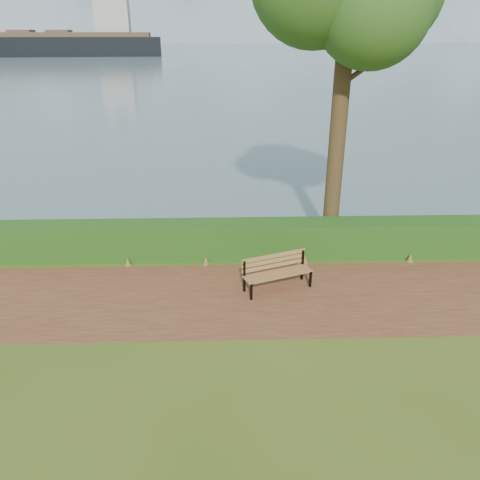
{
  "coord_description": "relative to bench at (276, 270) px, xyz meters",
  "views": [
    {
      "loc": [
        -0.52,
        -9.32,
        5.75
      ],
      "look_at": [
        -0.2,
        1.2,
        1.1
      ],
      "focal_mm": 35.0,
      "sensor_mm": 36.0,
      "label": 1
    }
  ],
  "objects": [
    {
      "name": "water",
      "position": [
        -0.67,
        259.25,
        -0.49
      ],
      "size": [
        700.0,
        510.0,
        0.0
      ],
      "primitive_type": "cube",
      "color": "slate",
      "rests_on": "ground"
    },
    {
      "name": "cargo_ship",
      "position": [
        -50.84,
        129.04,
        2.61
      ],
      "size": [
        69.39,
        17.58,
        20.84
      ],
      "rotation": [
        0.0,
        0.0,
        0.1
      ],
      "color": "black",
      "rests_on": "ground"
    },
    {
      "name": "bench",
      "position": [
        0.0,
        0.0,
        0.0
      ],
      "size": [
        1.77,
        1.07,
        0.86
      ],
      "rotation": [
        0.0,
        0.0,
        0.36
      ],
      "color": "black",
      "rests_on": "ground"
    },
    {
      "name": "mountains",
      "position": [
        -9.84,
        405.3,
        27.2
      ],
      "size": [
        585.0,
        190.0,
        70.0
      ],
      "color": "gray",
      "rests_on": "ground"
    },
    {
      "name": "ground",
      "position": [
        -0.67,
        -0.75,
        -0.49
      ],
      "size": [
        140.0,
        140.0,
        0.0
      ],
      "primitive_type": "plane",
      "color": "#435B1A",
      "rests_on": "ground"
    },
    {
      "name": "hedge",
      "position": [
        -0.67,
        1.85,
        0.01
      ],
      "size": [
        32.0,
        0.85,
        1.0
      ],
      "primitive_type": "cube",
      "color": "#1B4012",
      "rests_on": "ground"
    },
    {
      "name": "path",
      "position": [
        -0.67,
        -0.45,
        -0.49
      ],
      "size": [
        40.0,
        3.4,
        0.01
      ],
      "primitive_type": "cube",
      "color": "#5A2D1F",
      "rests_on": "ground"
    }
  ]
}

